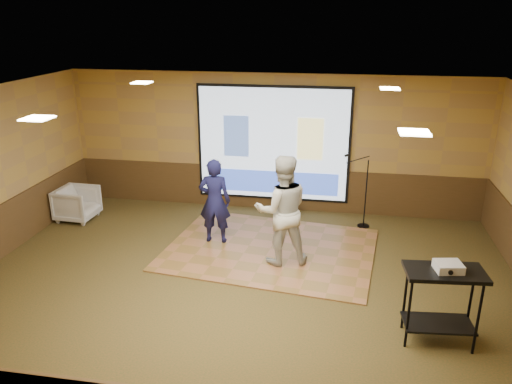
% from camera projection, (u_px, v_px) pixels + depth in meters
% --- Properties ---
extents(ground, '(9.00, 9.00, 0.00)m').
position_uv_depth(ground, '(242.00, 286.00, 8.07)').
color(ground, '#2F3719').
rests_on(ground, ground).
extents(room_shell, '(9.04, 7.04, 3.02)m').
position_uv_depth(room_shell, '(241.00, 162.00, 7.36)').
color(room_shell, '#A37D44').
rests_on(room_shell, ground).
extents(wainscot_back, '(9.00, 0.04, 0.95)m').
position_uv_depth(wainscot_back, '(273.00, 188.00, 11.13)').
color(wainscot_back, '#473317').
rests_on(wainscot_back, ground).
extents(projector_screen, '(3.32, 0.06, 2.52)m').
position_uv_depth(projector_screen, '(273.00, 145.00, 10.75)').
color(projector_screen, black).
rests_on(projector_screen, room_shell).
extents(downlight_nw, '(0.32, 0.32, 0.02)m').
position_uv_depth(downlight_nw, '(142.00, 83.00, 9.08)').
color(downlight_nw, '#FFEBBF').
rests_on(downlight_nw, room_shell).
extents(downlight_ne, '(0.32, 0.32, 0.02)m').
position_uv_depth(downlight_ne, '(390.00, 89.00, 8.37)').
color(downlight_ne, '#FFEBBF').
rests_on(downlight_ne, room_shell).
extents(downlight_sw, '(0.32, 0.32, 0.02)m').
position_uv_depth(downlight_sw, '(37.00, 118.00, 6.02)').
color(downlight_sw, '#FFEBBF').
rests_on(downlight_sw, room_shell).
extents(downlight_se, '(0.32, 0.32, 0.02)m').
position_uv_depth(downlight_se, '(414.00, 132.00, 5.32)').
color(downlight_se, '#FFEBBF').
rests_on(downlight_se, room_shell).
extents(dance_floor, '(4.06, 3.28, 0.03)m').
position_uv_depth(dance_floor, '(270.00, 249.00, 9.30)').
color(dance_floor, '#955E36').
rests_on(dance_floor, ground).
extents(player_left, '(0.62, 0.42, 1.64)m').
position_uv_depth(player_left, '(215.00, 201.00, 9.34)').
color(player_left, '#151643').
rests_on(player_left, dance_floor).
extents(player_right, '(1.11, 0.97, 1.94)m').
position_uv_depth(player_right, '(282.00, 210.00, 8.49)').
color(player_right, beige).
rests_on(player_right, dance_floor).
extents(av_table, '(1.01, 0.53, 1.06)m').
position_uv_depth(av_table, '(442.00, 291.00, 6.49)').
color(av_table, black).
rests_on(av_table, ground).
extents(projector, '(0.38, 0.33, 0.11)m').
position_uv_depth(projector, '(448.00, 267.00, 6.36)').
color(projector, silver).
rests_on(projector, av_table).
extents(mic_stand, '(0.61, 0.25, 1.54)m').
position_uv_depth(mic_stand, '(362.00, 204.00, 10.17)').
color(mic_stand, black).
rests_on(mic_stand, ground).
extents(banquet_chair, '(0.81, 0.79, 0.71)m').
position_uv_depth(banquet_chair, '(77.00, 204.00, 10.57)').
color(banquet_chair, gray).
rests_on(banquet_chair, ground).
extents(duffel_bag, '(0.50, 0.35, 0.29)m').
position_uv_depth(duffel_bag, '(286.00, 210.00, 10.77)').
color(duffel_bag, black).
rests_on(duffel_bag, ground).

